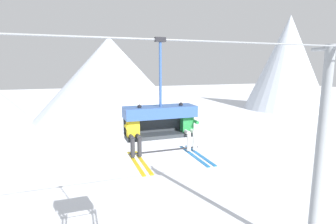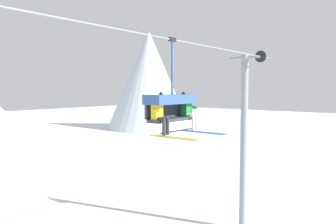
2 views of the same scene
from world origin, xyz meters
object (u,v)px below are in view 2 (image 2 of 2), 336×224
chairlift_chair (170,103)px  skier_yellow (160,114)px  lift_tower_far (244,139)px  skier_green (189,111)px

chairlift_chair → skier_yellow: bearing=-164.4°
lift_tower_far → skier_green: bearing=-171.5°
lift_tower_far → chairlift_chair: (-6.92, -0.71, 2.06)m
chairlift_chair → lift_tower_far: bearing=5.9°
lift_tower_far → chairlift_chair: lift_tower_far is taller
skier_yellow → chairlift_chair: bearing=15.6°
lift_tower_far → skier_yellow: bearing=-173.1°
chairlift_chair → skier_yellow: 0.84m
skier_yellow → skier_green: same height
skier_yellow → skier_green: 1.53m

